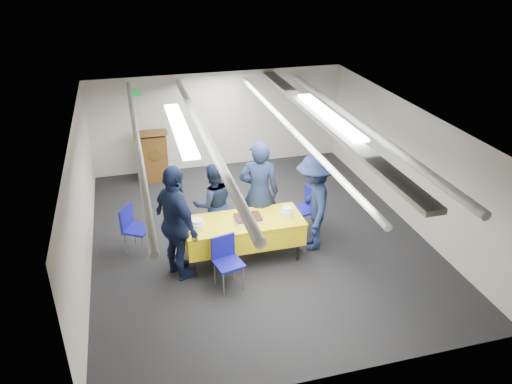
% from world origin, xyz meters
% --- Properties ---
extents(ground, '(7.00, 7.00, 0.00)m').
position_xyz_m(ground, '(0.00, 0.00, 0.00)').
color(ground, black).
rests_on(ground, ground).
extents(room_shell, '(6.00, 7.00, 2.30)m').
position_xyz_m(room_shell, '(0.09, 0.41, 1.81)').
color(room_shell, beige).
rests_on(room_shell, ground).
extents(serving_table, '(2.02, 0.83, 0.77)m').
position_xyz_m(serving_table, '(-0.41, -0.63, 0.56)').
color(serving_table, black).
rests_on(serving_table, ground).
extents(sheet_cake, '(0.47, 0.36, 0.08)m').
position_xyz_m(sheet_cake, '(-0.34, -0.66, 0.81)').
color(sheet_cake, white).
rests_on(sheet_cake, serving_table).
extents(plate_stack_left, '(0.24, 0.24, 0.16)m').
position_xyz_m(plate_stack_left, '(-1.21, -0.68, 0.84)').
color(plate_stack_left, white).
rests_on(plate_stack_left, serving_table).
extents(plate_stack_right, '(0.21, 0.21, 0.17)m').
position_xyz_m(plate_stack_right, '(0.34, -0.68, 0.85)').
color(plate_stack_right, white).
rests_on(plate_stack_right, serving_table).
extents(podium, '(0.62, 0.53, 1.25)m').
position_xyz_m(podium, '(-1.60, 3.05, 0.61)').
color(podium, brown).
rests_on(podium, ground).
extents(chair_near, '(0.50, 0.50, 0.87)m').
position_xyz_m(chair_near, '(-0.85, -1.27, 0.53)').
color(chair_near, gray).
rests_on(chair_near, ground).
extents(chair_right, '(0.51, 0.51, 0.87)m').
position_xyz_m(chair_right, '(0.97, 0.01, 0.53)').
color(chair_right, gray).
rests_on(chair_right, ground).
extents(chair_left, '(0.58, 0.58, 0.87)m').
position_xyz_m(chair_left, '(-2.24, 0.13, 0.53)').
color(chair_left, gray).
rests_on(chair_left, ground).
extents(sailor_a, '(0.81, 0.64, 1.96)m').
position_xyz_m(sailor_a, '(0.00, -0.11, 0.98)').
color(sailor_a, black).
rests_on(sailor_a, ground).
extents(sailor_b, '(0.79, 0.63, 1.56)m').
position_xyz_m(sailor_b, '(-0.79, 0.04, 0.78)').
color(sailor_b, black).
rests_on(sailor_b, ground).
extents(sailor_c, '(0.90, 1.25, 1.97)m').
position_xyz_m(sailor_c, '(-1.55, -0.82, 0.99)').
color(sailor_c, black).
rests_on(sailor_c, ground).
extents(sailor_d, '(0.93, 1.28, 1.78)m').
position_xyz_m(sailor_d, '(0.87, -0.56, 0.89)').
color(sailor_d, black).
rests_on(sailor_d, ground).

